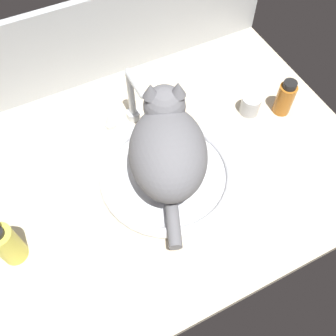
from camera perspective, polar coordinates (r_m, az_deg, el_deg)
name	(u,v)px	position (r cm, az deg, el deg)	size (l,w,h in cm)	color
countertop	(160,171)	(103.58, -1.23, -0.44)	(111.97, 78.96, 3.00)	beige
backsplash_wall	(100,44)	(119.39, -10.35, 18.17)	(111.97, 2.40, 30.26)	#B2B7BC
sink_basin	(168,173)	(99.87, 0.00, -0.85)	(37.04, 37.04, 2.82)	white
faucet	(133,102)	(107.10, -5.33, 9.96)	(18.07, 11.87, 19.19)	silver
cat	(167,145)	(92.31, -0.10, 3.53)	(28.09, 37.21, 20.94)	slate
amber_bottle	(285,98)	(115.96, 17.46, 10.19)	(5.15, 5.15, 11.61)	#B2661E
metal_jar	(250,105)	(114.89, 12.46, 9.40)	(5.84, 5.84, 5.96)	#B2B5BA
soap_pump_bottle	(7,244)	(92.85, -23.42, -10.60)	(5.84, 5.84, 17.00)	#E5DB4C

